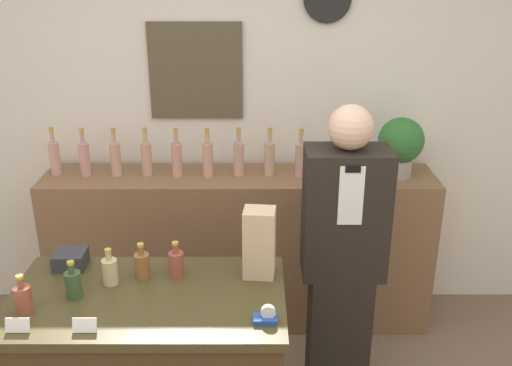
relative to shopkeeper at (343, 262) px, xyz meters
name	(u,v)px	position (x,y,z in m)	size (l,w,h in m)	color
back_wall	(228,109)	(-0.62, 0.99, 0.54)	(5.20, 0.09, 2.70)	silver
back_shelf	(241,249)	(-0.54, 0.71, -0.31)	(2.39, 0.44, 1.01)	brown
shopkeeper	(343,262)	(0.00, 0.00, 0.00)	(0.41, 0.26, 1.62)	black
potted_plant	(402,144)	(0.42, 0.69, 0.41)	(0.27, 0.27, 0.37)	#9E998E
paper_bag	(260,243)	(-0.42, -0.36, 0.30)	(0.14, 0.13, 0.31)	tan
tape_dispenser	(267,317)	(-0.40, -0.71, 0.17)	(0.09, 0.06, 0.07)	#1E4799
price_card_left	(19,325)	(-1.32, -0.77, 0.17)	(0.09, 0.02, 0.06)	white
price_card_right	(86,325)	(-1.07, -0.77, 0.17)	(0.09, 0.02, 0.06)	white
gift_box	(72,259)	(-1.27, -0.29, 0.18)	(0.14, 0.13, 0.07)	#2D2D33
counter_bottle_0	(25,298)	(-1.34, -0.65, 0.21)	(0.07, 0.07, 0.16)	brown
counter_bottle_1	(75,283)	(-1.18, -0.54, 0.21)	(0.07, 0.07, 0.16)	#334C2C
counter_bottle_2	(111,270)	(-1.05, -0.43, 0.21)	(0.07, 0.07, 0.16)	tan
counter_bottle_3	(143,265)	(-0.93, -0.39, 0.21)	(0.07, 0.07, 0.16)	brown
counter_bottle_4	(178,263)	(-0.78, -0.37, 0.21)	(0.07, 0.07, 0.16)	brown
shelf_bottle_0	(56,157)	(-1.66, 0.73, 0.31)	(0.06, 0.06, 0.30)	tan
shelf_bottle_1	(86,158)	(-1.47, 0.71, 0.31)	(0.06, 0.06, 0.30)	tan
shelf_bottle_2	(117,158)	(-1.28, 0.72, 0.31)	(0.06, 0.06, 0.30)	tan
shelf_bottle_3	(148,157)	(-1.10, 0.72, 0.31)	(0.06, 0.06, 0.30)	tan
shelf_bottle_4	(178,158)	(-0.91, 0.70, 0.31)	(0.06, 0.06, 0.30)	tan
shelf_bottle_5	(209,158)	(-0.73, 0.70, 0.31)	(0.06, 0.06, 0.30)	tan
shelf_bottle_6	(240,158)	(-0.54, 0.72, 0.31)	(0.06, 0.06, 0.30)	tan
shelf_bottle_7	(271,157)	(-0.35, 0.72, 0.31)	(0.06, 0.06, 0.30)	tan
shelf_bottle_8	(302,159)	(-0.17, 0.70, 0.31)	(0.06, 0.06, 0.30)	tan
shelf_bottle_9	(332,157)	(0.02, 0.72, 0.31)	(0.06, 0.06, 0.30)	tan
shelf_bottle_10	(364,159)	(0.20, 0.69, 0.31)	(0.06, 0.06, 0.30)	tan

